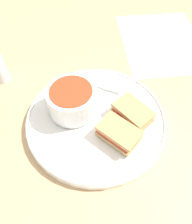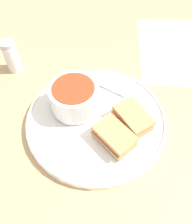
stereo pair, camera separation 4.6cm
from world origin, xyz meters
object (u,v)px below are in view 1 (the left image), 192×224
at_px(sandwich_half_near, 119,133).
at_px(sandwich_half_far, 133,113).
at_px(spoon, 92,83).
at_px(soup_bowl, 72,100).

xyz_separation_m(sandwich_half_near, sandwich_half_far, (-0.04, -0.05, 0.00)).
relative_size(spoon, sandwich_half_far, 0.97).
bearing_deg(soup_bowl, sandwich_half_near, 136.25).
bearing_deg(sandwich_half_far, soup_bowl, -16.32).
bearing_deg(soup_bowl, sandwich_half_far, 163.68).
relative_size(soup_bowl, sandwich_half_near, 1.11).
relative_size(soup_bowl, sandwich_half_far, 1.09).
xyz_separation_m(soup_bowl, spoon, (-0.05, -0.07, -0.03)).
height_order(spoon, sandwich_half_far, sandwich_half_far).
height_order(spoon, sandwich_half_near, sandwich_half_near).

